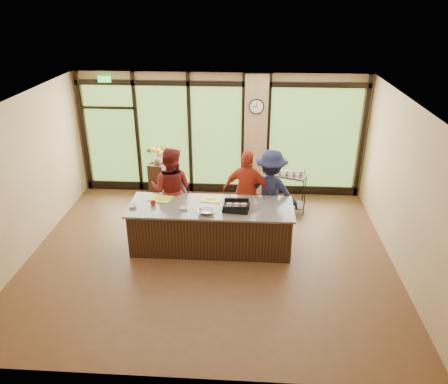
# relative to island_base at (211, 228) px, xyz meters

# --- Properties ---
(floor) EXTENTS (7.00, 7.00, 0.00)m
(floor) POSITION_rel_island_base_xyz_m (0.00, -0.30, -0.44)
(floor) COLOR #56361E
(floor) RESTS_ON ground
(ceiling) EXTENTS (7.00, 7.00, 0.00)m
(ceiling) POSITION_rel_island_base_xyz_m (0.00, -0.30, 2.56)
(ceiling) COLOR silver
(ceiling) RESTS_ON back_wall
(back_wall) EXTENTS (7.00, 0.00, 7.00)m
(back_wall) POSITION_rel_island_base_xyz_m (0.00, 2.70, 1.06)
(back_wall) COLOR tan
(back_wall) RESTS_ON floor
(left_wall) EXTENTS (0.00, 6.00, 6.00)m
(left_wall) POSITION_rel_island_base_xyz_m (-3.50, -0.30, 1.06)
(left_wall) COLOR tan
(left_wall) RESTS_ON floor
(right_wall) EXTENTS (0.00, 6.00, 6.00)m
(right_wall) POSITION_rel_island_base_xyz_m (3.50, -0.30, 1.06)
(right_wall) COLOR tan
(right_wall) RESTS_ON floor
(window_wall) EXTENTS (6.90, 0.12, 3.00)m
(window_wall) POSITION_rel_island_base_xyz_m (0.16, 2.65, 0.95)
(window_wall) COLOR tan
(window_wall) RESTS_ON floor
(island_base) EXTENTS (3.10, 1.00, 0.88)m
(island_base) POSITION_rel_island_base_xyz_m (0.00, 0.00, 0.00)
(island_base) COLOR #321C10
(island_base) RESTS_ON floor
(countertop) EXTENTS (3.20, 1.10, 0.04)m
(countertop) POSITION_rel_island_base_xyz_m (0.00, 0.00, 0.46)
(countertop) COLOR slate
(countertop) RESTS_ON island_base
(wall_clock) EXTENTS (0.36, 0.04, 0.36)m
(wall_clock) POSITION_rel_island_base_xyz_m (0.85, 2.57, 1.81)
(wall_clock) COLOR black
(wall_clock) RESTS_ON window_wall
(cook_left) EXTENTS (0.62, 0.45, 1.58)m
(cook_left) POSITION_rel_island_base_xyz_m (-0.85, 0.79, 0.35)
(cook_left) COLOR gray
(cook_left) RESTS_ON floor
(cook_midleft) EXTENTS (0.98, 0.81, 1.84)m
(cook_midleft) POSITION_rel_island_base_xyz_m (-0.90, 0.70, 0.48)
(cook_midleft) COLOR maroon
(cook_midleft) RESTS_ON floor
(cook_midright) EXTENTS (1.13, 0.66, 1.80)m
(cook_midright) POSITION_rel_island_base_xyz_m (0.70, 0.73, 0.46)
(cook_midright) COLOR #B2341B
(cook_midright) RESTS_ON floor
(cook_right) EXTENTS (1.30, 0.96, 1.81)m
(cook_right) POSITION_rel_island_base_xyz_m (1.18, 0.78, 0.46)
(cook_right) COLOR #1A1E3B
(cook_right) RESTS_ON floor
(roasting_pan) EXTENTS (0.53, 0.43, 0.09)m
(roasting_pan) POSITION_rel_island_base_xyz_m (0.50, -0.11, 0.52)
(roasting_pan) COLOR black
(roasting_pan) RESTS_ON countertop
(mixing_bowl) EXTENTS (0.34, 0.34, 0.07)m
(mixing_bowl) POSITION_rel_island_base_xyz_m (-0.06, -0.29, 0.52)
(mixing_bowl) COLOR silver
(mixing_bowl) RESTS_ON countertop
(cutting_board_left) EXTENTS (0.44, 0.35, 0.01)m
(cutting_board_left) POSITION_rel_island_base_xyz_m (-0.98, 0.20, 0.49)
(cutting_board_left) COLOR #2F8130
(cutting_board_left) RESTS_ON countertop
(cutting_board_center) EXTENTS (0.52, 0.44, 0.01)m
(cutting_board_center) POSITION_rel_island_base_xyz_m (-1.04, 0.26, 0.49)
(cutting_board_center) COLOR yellow
(cutting_board_center) RESTS_ON countertop
(cutting_board_right) EXTENTS (0.42, 0.34, 0.01)m
(cutting_board_right) POSITION_rel_island_base_xyz_m (-0.02, 0.28, 0.49)
(cutting_board_right) COLOR yellow
(cutting_board_right) RESTS_ON countertop
(prep_bowl_near) EXTENTS (0.16, 0.16, 0.05)m
(prep_bowl_near) POSITION_rel_island_base_xyz_m (-1.50, -0.15, 0.50)
(prep_bowl_near) COLOR white
(prep_bowl_near) RESTS_ON countertop
(prep_bowl_mid) EXTENTS (0.19, 0.19, 0.05)m
(prep_bowl_mid) POSITION_rel_island_base_xyz_m (-0.50, -0.16, 0.50)
(prep_bowl_mid) COLOR white
(prep_bowl_mid) RESTS_ON countertop
(prep_bowl_far) EXTENTS (0.18, 0.18, 0.03)m
(prep_bowl_far) POSITION_rel_island_base_xyz_m (0.61, 0.21, 0.50)
(prep_bowl_far) COLOR white
(prep_bowl_far) RESTS_ON countertop
(red_ramekin) EXTENTS (0.14, 0.14, 0.09)m
(red_ramekin) POSITION_rel_island_base_xyz_m (-1.12, -0.03, 0.52)
(red_ramekin) COLOR #A02A10
(red_ramekin) RESTS_ON countertop
(flower_stand) EXTENTS (0.51, 0.51, 0.82)m
(flower_stand) POSITION_rel_island_base_xyz_m (-1.54, 2.44, -0.03)
(flower_stand) COLOR #321C10
(flower_stand) RESTS_ON floor
(flower_vase) EXTENTS (0.31, 0.31, 0.28)m
(flower_vase) POSITION_rel_island_base_xyz_m (-1.54, 2.44, 0.51)
(flower_vase) COLOR #8A6D4B
(flower_vase) RESTS_ON flower_stand
(bar_cart) EXTENTS (0.85, 0.66, 1.02)m
(bar_cart) POSITION_rel_island_base_xyz_m (1.65, 1.69, 0.17)
(bar_cart) COLOR #321C10
(bar_cart) RESTS_ON floor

